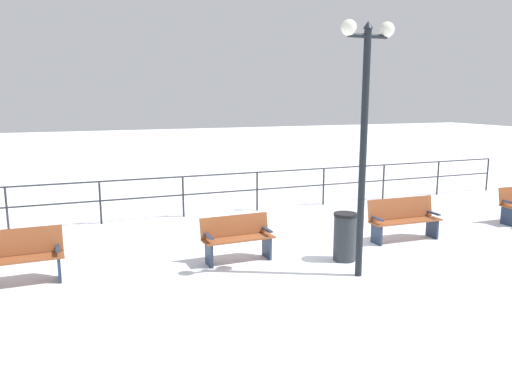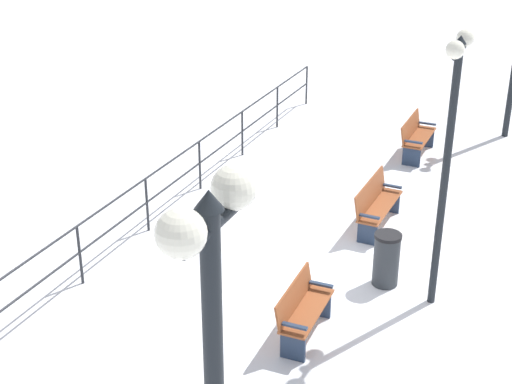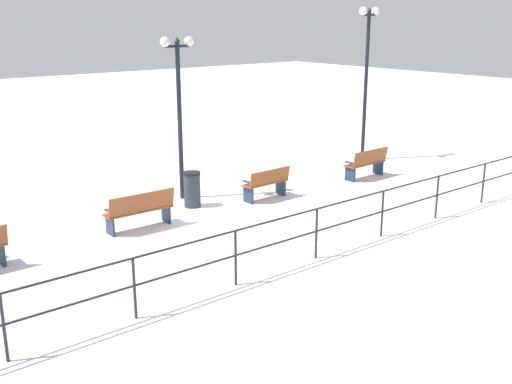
{
  "view_description": "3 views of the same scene",
  "coord_description": "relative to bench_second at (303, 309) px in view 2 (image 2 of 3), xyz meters",
  "views": [
    {
      "loc": [
        8.97,
        -5.06,
        3.18
      ],
      "look_at": [
        -2.12,
        -0.72,
        0.89
      ],
      "focal_mm": 35.11,
      "sensor_mm": 36.0,
      "label": 1
    },
    {
      "loc": [
        3.42,
        -11.0,
        6.9
      ],
      "look_at": [
        -2.26,
        1.48,
        0.5
      ],
      "focal_mm": 53.47,
      "sensor_mm": 36.0,
      "label": 2
    },
    {
      "loc": [
        -12.34,
        8.52,
        4.89
      ],
      "look_at": [
        -1.57,
        -0.25,
        0.89
      ],
      "focal_mm": 42.77,
      "sensor_mm": 36.0,
      "label": 3
    }
  ],
  "objects": [
    {
      "name": "bench_fourth",
      "position": [
        -0.19,
        7.88,
        0.02
      ],
      "size": [
        0.52,
        1.56,
        0.92
      ],
      "rotation": [
        0.0,
        0.0,
        -0.0
      ],
      "color": "brown",
      "rests_on": "ground"
    },
    {
      "name": "waterfront_railing",
      "position": [
        -3.95,
        1.97,
        0.28
      ],
      "size": [
        0.05,
        16.97,
        1.11
      ],
      "color": "#26282D",
      "rests_on": "ground"
    },
    {
      "name": "trash_bin",
      "position": [
        0.74,
        1.97,
        0.01
      ],
      "size": [
        0.46,
        0.46,
        0.95
      ],
      "color": "#2D3338",
      "rests_on": "ground"
    },
    {
      "name": "bench_second",
      "position": [
        0.0,
        0.0,
        0.0
      ],
      "size": [
        0.52,
        1.42,
        0.88
      ],
      "rotation": [
        0.0,
        0.0,
        0.03
      ],
      "color": "brown",
      "rests_on": "ground"
    },
    {
      "name": "ground_plane",
      "position": [
        -0.08,
        1.97,
        -0.47
      ],
      "size": [
        80.0,
        80.0,
        0.0
      ],
      "primitive_type": "plane",
      "color": "white",
      "rests_on": "ground"
    },
    {
      "name": "bench_third",
      "position": [
        -0.02,
        3.94,
        0.03
      ],
      "size": [
        0.51,
        1.69,
        0.94
      ],
      "rotation": [
        0.0,
        0.0,
        -0.02
      ],
      "color": "brown",
      "rests_on": "ground"
    },
    {
      "name": "lamppost_middle",
      "position": [
        1.58,
        1.76,
        2.52
      ],
      "size": [
        0.26,
        1.0,
        4.4
      ],
      "color": "black",
      "rests_on": "ground"
    }
  ]
}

